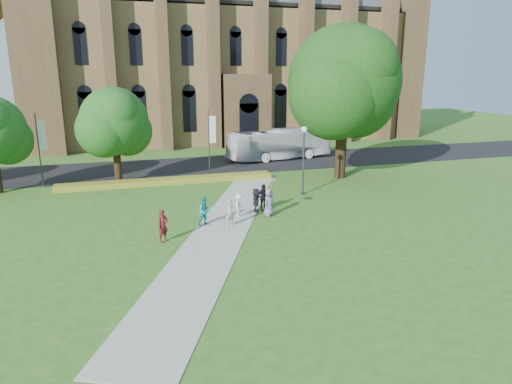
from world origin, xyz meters
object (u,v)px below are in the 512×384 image
object	(u,v)px
pedestrian_0	(163,226)
large_tree	(344,82)
streetlamp	(304,152)
tour_coach	(279,144)

from	to	relation	value
pedestrian_0	large_tree	bearing A→B (deg)	1.51
large_tree	pedestrian_0	xyz separation A→B (m)	(-16.88, -11.75, -7.41)
large_tree	pedestrian_0	size ratio (longest dim) A/B	7.20
streetlamp	tour_coach	xyz separation A→B (m)	(3.39, 14.62, -1.65)
large_tree	tour_coach	distance (m)	12.33
streetlamp	tour_coach	world-z (taller)	streetlamp
streetlamp	pedestrian_0	size ratio (longest dim) A/B	2.86
streetlamp	large_tree	xyz separation A→B (m)	(5.50, 4.50, 5.07)
large_tree	pedestrian_0	world-z (taller)	large_tree
streetlamp	large_tree	bearing A→B (deg)	39.29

